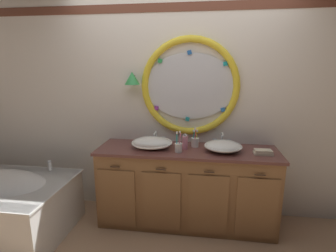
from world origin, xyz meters
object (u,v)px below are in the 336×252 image
(sink_basin_right, at_px, (223,146))
(toothbrush_holder_right, at_px, (195,141))
(folded_hand_towel, at_px, (263,152))
(soap_dispenser, at_px, (185,142))
(sink_basin_left, at_px, (152,143))
(toothbrush_holder_left, at_px, (179,147))

(sink_basin_right, bearing_deg, toothbrush_holder_right, 158.50)
(sink_basin_right, distance_m, toothbrush_holder_right, 0.32)
(sink_basin_right, distance_m, folded_hand_towel, 0.39)
(soap_dispenser, bearing_deg, folded_hand_towel, -4.60)
(sink_basin_right, bearing_deg, sink_basin_left, -180.00)
(sink_basin_left, relative_size, folded_hand_towel, 2.42)
(soap_dispenser, xyz_separation_m, folded_hand_towel, (0.79, -0.06, -0.05))
(folded_hand_towel, bearing_deg, sink_basin_left, 178.01)
(toothbrush_holder_left, xyz_separation_m, soap_dispenser, (0.06, 0.11, 0.02))
(sink_basin_left, bearing_deg, toothbrush_holder_left, -17.06)
(sink_basin_left, distance_m, sink_basin_right, 0.75)
(toothbrush_holder_right, xyz_separation_m, folded_hand_towel, (0.68, -0.16, -0.04))
(toothbrush_holder_left, bearing_deg, sink_basin_right, 11.30)
(sink_basin_right, bearing_deg, toothbrush_holder_left, -168.70)
(sink_basin_left, distance_m, folded_hand_towel, 1.14)
(sink_basin_right, relative_size, soap_dispenser, 2.27)
(toothbrush_holder_right, height_order, folded_hand_towel, toothbrush_holder_right)
(sink_basin_right, distance_m, toothbrush_holder_left, 0.46)
(sink_basin_right, relative_size, folded_hand_towel, 2.14)
(sink_basin_left, xyz_separation_m, folded_hand_towel, (1.14, -0.04, -0.04))
(sink_basin_right, relative_size, toothbrush_holder_left, 1.72)
(toothbrush_holder_left, relative_size, folded_hand_towel, 1.24)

